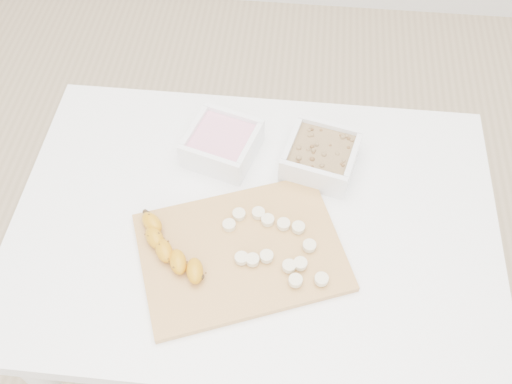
# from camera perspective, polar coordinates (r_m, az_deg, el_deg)

# --- Properties ---
(ground) EXTENTS (3.50, 3.50, 0.00)m
(ground) POSITION_cam_1_polar(r_m,az_deg,el_deg) (1.85, -0.10, -15.44)
(ground) COLOR #C6AD89
(ground) RESTS_ON ground
(table) EXTENTS (1.00, 0.70, 0.75)m
(table) POSITION_cam_1_polar(r_m,az_deg,el_deg) (1.26, -0.14, -5.23)
(table) COLOR white
(table) RESTS_ON ground
(bowl_yogurt) EXTENTS (0.18, 0.18, 0.07)m
(bowl_yogurt) POSITION_cam_1_polar(r_m,az_deg,el_deg) (1.26, -3.41, 4.89)
(bowl_yogurt) COLOR white
(bowl_yogurt) RESTS_ON table
(bowl_granola) EXTENTS (0.18, 0.18, 0.07)m
(bowl_granola) POSITION_cam_1_polar(r_m,az_deg,el_deg) (1.24, 6.50, 3.60)
(bowl_granola) COLOR white
(bowl_granola) RESTS_ON table
(cutting_board) EXTENTS (0.46, 0.40, 0.01)m
(cutting_board) POSITION_cam_1_polar(r_m,az_deg,el_deg) (1.13, -1.50, -5.99)
(cutting_board) COLOR tan
(cutting_board) RESTS_ON table
(banana) EXTENTS (0.15, 0.18, 0.03)m
(banana) POSITION_cam_1_polar(r_m,az_deg,el_deg) (1.12, -8.46, -5.70)
(banana) COLOR #BC7B0E
(banana) RESTS_ON cutting_board
(banana_slices) EXTENTS (0.21, 0.17, 0.02)m
(banana_slices) POSITION_cam_1_polar(r_m,az_deg,el_deg) (1.12, 1.89, -5.28)
(banana_slices) COLOR beige
(banana_slices) RESTS_ON cutting_board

